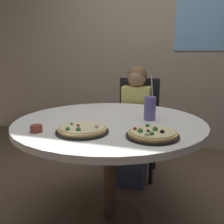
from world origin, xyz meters
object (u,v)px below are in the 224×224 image
(dining_table, at_px, (110,133))
(pizza_cheese, at_px, (152,134))
(pizza_veggie, at_px, (82,130))
(chair_wooden, at_px, (138,121))
(diner_child, at_px, (134,131))
(sauce_bowl, at_px, (36,129))
(soda_cup, at_px, (150,108))

(dining_table, xyz_separation_m, pizza_cheese, (0.34, -0.26, 0.11))
(dining_table, distance_m, pizza_veggie, 0.33)
(chair_wooden, height_order, diner_child, diner_child)
(chair_wooden, bearing_deg, diner_child, -85.62)
(diner_child, distance_m, sauce_bowl, 1.16)
(dining_table, relative_size, soda_cup, 4.18)
(chair_wooden, bearing_deg, dining_table, -89.50)
(chair_wooden, height_order, soda_cup, soda_cup)
(sauce_bowl, bearing_deg, pizza_cheese, 10.05)
(dining_table, xyz_separation_m, sauce_bowl, (-0.32, -0.38, 0.11))
(chair_wooden, distance_m, diner_child, 0.19)
(soda_cup, bearing_deg, sauce_bowl, -139.24)
(dining_table, relative_size, pizza_veggie, 4.18)
(chair_wooden, relative_size, soda_cup, 3.09)
(soda_cup, bearing_deg, chair_wooden, 108.76)
(dining_table, relative_size, sauce_bowl, 18.38)
(chair_wooden, bearing_deg, soda_cup, -71.24)
(diner_child, xyz_separation_m, sauce_bowl, (-0.33, -1.07, 0.29))
(pizza_veggie, height_order, pizza_cheese, pizza_cheese)
(chair_wooden, relative_size, pizza_cheese, 3.23)
(diner_child, distance_m, pizza_cheese, 1.05)
(diner_child, bearing_deg, soda_cup, -67.12)
(dining_table, height_order, chair_wooden, chair_wooden)
(sauce_bowl, bearing_deg, pizza_veggie, 15.59)
(diner_child, bearing_deg, sauce_bowl, -106.91)
(dining_table, height_order, pizza_cheese, pizza_cheese)
(pizza_veggie, bearing_deg, pizza_cheese, 6.33)
(pizza_cheese, bearing_deg, soda_cup, 102.92)
(pizza_veggie, bearing_deg, diner_child, 86.16)
(diner_child, height_order, soda_cup, diner_child)
(pizza_veggie, bearing_deg, dining_table, 78.82)
(pizza_veggie, bearing_deg, soda_cup, 53.38)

